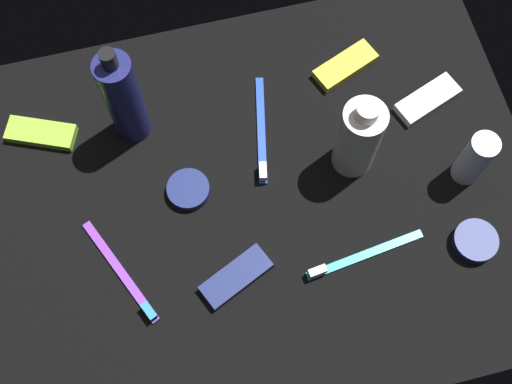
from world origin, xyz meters
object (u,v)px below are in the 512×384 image
Objects in this scene: bodywash_bottle at (359,138)px; snack_bar_white at (428,100)px; toothbrush_blue at (261,135)px; cream_tin_right at (188,190)px; deodorant_stick at (475,159)px; snack_bar_yellow at (345,66)px; snack_bar_navy at (236,277)px; cream_tin_left at (475,241)px; toothbrush_purple at (124,277)px; lotion_bottle at (123,98)px; snack_bar_lime at (41,133)px; toothbrush_teal at (358,257)px.

bodywash_bottle is 17.06cm from snack_bar_white.
toothbrush_blue is 14.11cm from cream_tin_right.
deodorant_stick is 1.01× the size of snack_bar_yellow.
deodorant_stick is 1.01× the size of snack_bar_navy.
cream_tin_right is (38.27, -17.66, -0.18)cm from cream_tin_left.
snack_bar_white is at bearing -162.04° from toothbrush_purple.
lotion_bottle reaches higher than snack_bar_navy.
lotion_bottle is at bearing -94.12° from snack_bar_navy.
toothbrush_purple is 50.23cm from cream_tin_left.
toothbrush_purple is at bearing 76.60° from lotion_bottle.
deodorant_stick reaches higher than snack_bar_yellow.
lotion_bottle is 1.99× the size of deodorant_stick.
cream_tin_left is at bearing 137.03° from toothbrush_blue.
snack_bar_yellow is (-40.04, -25.35, 0.14)cm from toothbrush_purple.
deodorant_stick is 0.59× the size of toothbrush_blue.
toothbrush_blue is 26.61cm from snack_bar_white.
deodorant_stick is 64.65cm from snack_bar_lime.
toothbrush_teal is 51.26cm from snack_bar_lime.
cream_tin_right is (12.69, 6.17, 0.16)cm from toothbrush_blue.
snack_bar_yellow is at bearing -60.18° from snack_bar_white.
deodorant_stick reaches higher than snack_bar_lime.
lotion_bottle is 16.19cm from cream_tin_right.
lotion_bottle is 2.00× the size of snack_bar_navy.
snack_bar_white is at bearing -129.60° from toothbrush_teal.
cream_tin_left is at bearing 127.94° from bodywash_bottle.
toothbrush_blue reaches higher than snack_bar_lime.
snack_bar_navy is (37.03, 7.57, -4.48)cm from deodorant_stick.
snack_bar_yellow is (-15.88, -8.55, 0.14)cm from toothbrush_blue.
deodorant_stick is at bearing -175.96° from toothbrush_purple.
bodywash_bottle is 25.96cm from cream_tin_right.
snack_bar_white is 1.63× the size of cream_tin_left.
toothbrush_teal is (19.46, 8.86, -4.62)cm from deodorant_stick.
toothbrush_purple is at bearing 4.04° from deodorant_stick.
deodorant_stick is at bearing 158.53° from bodywash_bottle.
cream_tin_left is (1.03, 23.48, 0.20)cm from snack_bar_white.
snack_bar_white is at bearing -155.32° from bodywash_bottle.
toothbrush_blue is 1.72× the size of snack_bar_lime.
snack_bar_navy is 1.63× the size of cream_tin_left.
snack_bar_lime and snack_bar_white have the same top height.
toothbrush_purple is 1.63× the size of snack_bar_lime.
snack_bar_yellow is 1.00× the size of snack_bar_white.
snack_bar_yellow is at bearing -73.33° from cream_tin_left.
bodywash_bottle is 2.62× the size of cream_tin_right.
cream_tin_right is at bearing 25.92° from toothbrush_blue.
snack_bar_navy is at bearing 165.80° from toothbrush_purple.
toothbrush_blue is 33.70cm from snack_bar_lime.
deodorant_stick is at bearing -103.65° from cream_tin_left.
snack_bar_white is (-45.27, 6.61, -8.51)cm from lotion_bottle.
toothbrush_blue is 2.80× the size of cream_tin_left.
snack_bar_navy is at bearing 9.33° from snack_bar_white.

